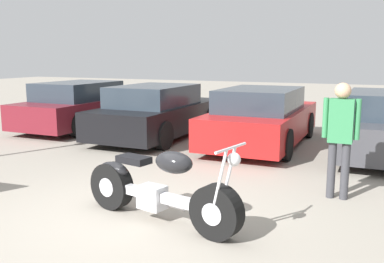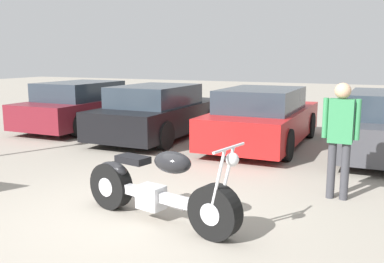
% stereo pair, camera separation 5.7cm
% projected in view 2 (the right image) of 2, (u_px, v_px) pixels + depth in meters
% --- Properties ---
extents(ground_plane, '(60.00, 60.00, 0.00)m').
position_uv_depth(ground_plane, '(119.00, 218.00, 5.57)').
color(ground_plane, gray).
extents(motorcycle, '(2.35, 0.91, 1.11)m').
position_uv_depth(motorcycle, '(157.00, 189.00, 5.39)').
color(motorcycle, black).
rests_on(motorcycle, ground_plane).
extents(parked_car_maroon, '(1.90, 4.43, 1.36)m').
position_uv_depth(parked_car_maroon, '(85.00, 106.00, 12.57)').
color(parked_car_maroon, maroon).
rests_on(parked_car_maroon, ground_plane).
extents(parked_car_black, '(1.90, 4.43, 1.36)m').
position_uv_depth(parked_car_black, '(159.00, 112.00, 11.08)').
color(parked_car_black, black).
rests_on(parked_car_black, ground_plane).
extents(parked_car_red, '(1.90, 4.43, 1.36)m').
position_uv_depth(parked_car_red, '(263.00, 118.00, 10.06)').
color(parked_car_red, red).
rests_on(parked_car_red, ground_plane).
extents(person_standing, '(0.52, 0.23, 1.71)m').
position_uv_depth(person_standing, '(340.00, 131.00, 6.16)').
color(person_standing, '#38383D').
rests_on(person_standing, ground_plane).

